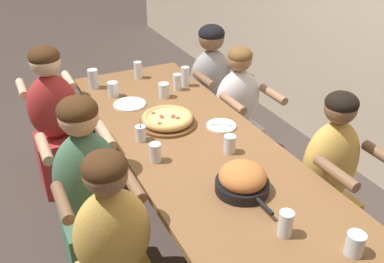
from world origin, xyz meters
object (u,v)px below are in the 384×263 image
diner_far_midright (326,189)px  diner_far_midleft (237,121)px  empty_plate_b (130,104)px  drinking_glass_c (138,71)px  diner_near_center (91,201)px  pizza_board_main (167,120)px  diner_far_left (210,95)px  drinking_glass_g (286,225)px  skillet_bowl (242,180)px  drinking_glass_e (230,145)px  drinking_glass_i (177,82)px  empty_plate_a (221,126)px  drinking_glass_b (93,80)px  drinking_glass_d (155,154)px  drinking_glass_f (185,78)px  drinking_glass_h (355,245)px  cocktail_glass_blue (141,134)px  drinking_glass_j (113,89)px  diner_near_left (56,126)px  drinking_glass_a (164,90)px  diner_near_midright (116,261)px

diner_far_midright → diner_far_midleft: diner_far_midright is taller
empty_plate_b → drinking_glass_c: drinking_glass_c is taller
drinking_glass_c → diner_near_center: size_ratio=0.11×
pizza_board_main → diner_far_left: 1.05m
drinking_glass_c → drinking_glass_g: (1.94, -0.04, -0.00)m
skillet_bowl → drinking_glass_g: (0.34, 0.00, -0.01)m
drinking_glass_e → drinking_glass_i: drinking_glass_i is taller
pizza_board_main → diner_far_midright: size_ratio=0.32×
empty_plate_a → drinking_glass_g: drinking_glass_g is taller
skillet_bowl → diner_far_left: 1.68m
drinking_glass_b → drinking_glass_d: size_ratio=1.34×
drinking_glass_g → diner_far_left: diner_far_left is taller
drinking_glass_e → diner_far_midright: diner_far_midright is taller
drinking_glass_f → drinking_glass_i: 0.09m
drinking_glass_h → diner_far_midleft: 1.73m
skillet_bowl → drinking_glass_i: 1.27m
diner_far_left → diner_far_midright: size_ratio=1.00×
drinking_glass_e → skillet_bowl: bearing=-20.8°
drinking_glass_d → drinking_glass_g: 0.83m
skillet_bowl → drinking_glass_g: size_ratio=3.21×
drinking_glass_d → diner_far_midright: diner_far_midright is taller
skillet_bowl → cocktail_glass_blue: bearing=-157.8°
drinking_glass_j → diner_near_center: (0.82, -0.41, -0.27)m
diner_near_left → drinking_glass_j: bearing=-24.3°
drinking_glass_d → drinking_glass_h: (0.99, 0.47, -0.00)m
empty_plate_b → drinking_glass_c: 0.49m
empty_plate_a → drinking_glass_e: bearing=-20.9°
pizza_board_main → drinking_glass_g: bearing=3.2°
drinking_glass_a → diner_near_left: 0.86m
empty_plate_a → drinking_glass_c: (-0.98, -0.19, 0.05)m
drinking_glass_d → diner_near_midright: diner_near_midright is taller
drinking_glass_b → drinking_glass_i: size_ratio=1.18×
drinking_glass_e → drinking_glass_f: bearing=169.4°
diner_near_left → diner_far_midright: size_ratio=1.01×
drinking_glass_j → diner_far_midleft: (0.27, 0.89, -0.34)m
pizza_board_main → diner_near_midright: bearing=-39.2°
drinking_glass_i → diner_near_midright: 1.50m
drinking_glass_c → drinking_glass_j: 0.37m
empty_plate_b → drinking_glass_b: (-0.40, -0.14, 0.06)m
diner_far_midright → diner_near_midright: diner_far_midright is taller
pizza_board_main → drinking_glass_a: (-0.39, 0.14, 0.02)m
skillet_bowl → diner_near_center: 0.88m
cocktail_glass_blue → drinking_glass_c: bearing=160.9°
pizza_board_main → drinking_glass_j: bearing=-162.2°
drinking_glass_i → drinking_glass_b: bearing=-119.6°
drinking_glass_e → drinking_glass_h: size_ratio=1.04×
diner_far_left → diner_far_midright: bearing=90.0°
pizza_board_main → drinking_glass_h: drinking_glass_h is taller
empty_plate_b → drinking_glass_i: size_ratio=1.84×
drinking_glass_f → drinking_glass_h: 1.85m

